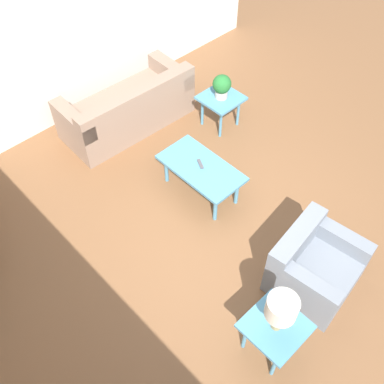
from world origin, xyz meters
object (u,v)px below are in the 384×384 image
Objects in this scene: side_table_lamp at (275,329)px; potted_plant at (222,86)px; coffee_table at (201,170)px; table_lamp at (281,309)px; side_table_plant at (221,101)px; sofa at (128,109)px; armchair at (313,266)px.

potted_plant is at bearing -37.66° from side_table_lamp.
table_lamp is (-1.96, 0.95, 0.43)m from coffee_table.
side_table_plant is at bearing -37.66° from side_table_lamp.
side_table_plant is at bearing -56.58° from coffee_table.
side_table_plant is at bearing 135.00° from potted_plant.
sofa is 1.78× the size of coffee_table.
armchair is at bearing 88.89° from sofa.
coffee_table is 2.18m from side_table_lamp.
sofa is 5.45× the size of potted_plant.
coffee_table is (-1.66, 0.15, 0.11)m from sofa.
side_table_plant is (0.75, -1.13, 0.02)m from coffee_table.
potted_plant is at bearing -45.00° from side_table_plant.
sofa is at bearing 47.19° from side_table_plant.
side_table_lamp is 3.43m from potted_plant.
sofa is 4.06× the size of table_lamp.
coffee_table is 2.22m from table_lamp.
coffee_table is 1.98× the size of side_table_lamp.
sofa is at bearing 47.19° from potted_plant.
side_table_lamp reaches higher than coffee_table.
potted_plant reaches higher than side_table_lamp.
coffee_table is (1.77, -0.05, 0.11)m from armchair.
side_table_lamp is (-1.96, 0.95, 0.02)m from coffee_table.
sofa is 1.34m from side_table_plant.
coffee_table is at bearing 81.49° from armchair.
potted_plant is (0.00, -0.00, 0.27)m from side_table_plant.
armchair is at bearing 154.81° from side_table_plant.
potted_plant is at bearing -56.58° from coffee_table.
coffee_table is at bearing 86.98° from sofa.
armchair is at bearing 154.81° from potted_plant.
table_lamp is (-2.71, 2.09, 0.41)m from side_table_plant.
side_table_lamp is at bearing 154.02° from coffee_table.
armchair is 2.70× the size of potted_plant.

